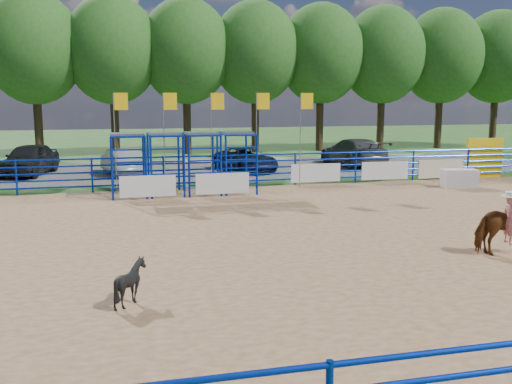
# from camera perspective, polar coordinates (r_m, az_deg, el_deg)

# --- Properties ---
(ground) EXTENTS (120.00, 120.00, 0.00)m
(ground) POSITION_cam_1_polar(r_m,az_deg,el_deg) (16.16, 4.48, -4.97)
(ground) COLOR #376227
(ground) RESTS_ON ground
(arena_dirt) EXTENTS (30.00, 20.00, 0.02)m
(arena_dirt) POSITION_cam_1_polar(r_m,az_deg,el_deg) (16.16, 4.48, -4.94)
(arena_dirt) COLOR #A27951
(arena_dirt) RESTS_ON ground
(gravel_strip) EXTENTS (40.00, 10.00, 0.01)m
(gravel_strip) POSITION_cam_1_polar(r_m,az_deg,el_deg) (32.49, -4.91, 2.33)
(gravel_strip) COLOR gray
(gravel_strip) RESTS_ON ground
(announcer_table) EXTENTS (1.62, 0.96, 0.81)m
(announcer_table) POSITION_cam_1_polar(r_m,az_deg,el_deg) (27.12, 19.67, 1.29)
(announcer_table) COLOR silver
(announcer_table) RESTS_ON arena_dirt
(horse_and_rider) EXTENTS (1.73, 0.81, 2.26)m
(horse_and_rider) POSITION_cam_1_polar(r_m,az_deg,el_deg) (15.90, 24.03, -2.93)
(horse_and_rider) COLOR brown
(horse_and_rider) RESTS_ON arena_dirt
(calf) EXTENTS (0.91, 0.84, 0.87)m
(calf) POSITION_cam_1_polar(r_m,az_deg,el_deg) (11.51, -12.44, -8.81)
(calf) COLOR black
(calf) RESTS_ON arena_dirt
(car_a) EXTENTS (3.00, 5.11, 1.63)m
(car_a) POSITION_cam_1_polar(r_m,az_deg,el_deg) (32.03, -21.74, 3.07)
(car_a) COLOR black
(car_a) RESTS_ON gravel_strip
(car_b) EXTENTS (2.35, 4.41, 1.38)m
(car_b) POSITION_cam_1_polar(r_m,az_deg,el_deg) (30.66, -13.27, 3.00)
(car_b) COLOR gray
(car_b) RESTS_ON gravel_strip
(car_c) EXTENTS (3.21, 4.95, 1.27)m
(car_c) POSITION_cam_1_polar(r_m,az_deg,el_deg) (31.29, -1.04, 3.27)
(car_c) COLOR #151935
(car_c) RESTS_ON gravel_strip
(car_d) EXTENTS (2.60, 5.69, 1.61)m
(car_d) POSITION_cam_1_polar(r_m,az_deg,el_deg) (34.24, 9.71, 3.96)
(car_d) COLOR #545456
(car_d) RESTS_ON gravel_strip
(perimeter_fence) EXTENTS (30.10, 20.10, 1.50)m
(perimeter_fence) POSITION_cam_1_polar(r_m,az_deg,el_deg) (15.99, 4.51, -2.37)
(perimeter_fence) COLOR #0728A8
(perimeter_fence) RESTS_ON ground
(chute_assembly) EXTENTS (19.32, 2.41, 4.20)m
(chute_assembly) POSITION_cam_1_polar(r_m,az_deg,el_deg) (24.05, -6.42, 2.81)
(chute_assembly) COLOR #0728A8
(chute_assembly) RESTS_ON ground
(treeline) EXTENTS (56.40, 6.40, 11.24)m
(treeline) POSITION_cam_1_polar(r_m,az_deg,el_deg) (41.30, -7.05, 14.28)
(treeline) COLOR #3F2B19
(treeline) RESTS_ON ground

